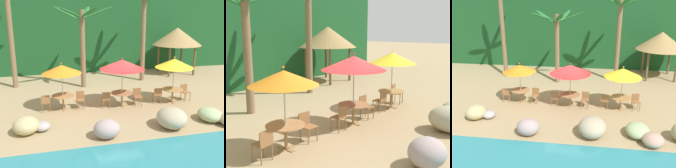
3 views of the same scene
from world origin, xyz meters
TOP-DOWN VIEW (x-y plane):
  - ground_plane at (0.00, 0.00)m, footprint 120.00×120.00m
  - terrace_deck at (0.00, 0.00)m, footprint 18.00×5.20m
  - foliage_backdrop at (0.00, 9.00)m, footprint 28.00×2.40m
  - rock_seawall at (1.88, -3.19)m, footprint 16.96×2.83m
  - umbrella_orange at (-2.75, 0.07)m, footprint 1.92×1.92m
  - dining_table_orange at (-2.75, 0.07)m, footprint 1.10×1.10m
  - chair_orange_seaward at (-1.89, 0.08)m, footprint 0.46×0.46m
  - chair_orange_inland at (-3.59, -0.05)m, footprint 0.44×0.44m
  - umbrella_red at (0.21, -0.19)m, footprint 2.26×2.26m
  - dining_table_red at (0.21, -0.19)m, footprint 1.10×1.10m
  - chair_red_seaward at (1.07, -0.14)m, footprint 0.44×0.45m
  - chair_red_inland at (-0.64, -0.25)m, footprint 0.43×0.44m
  - umbrella_yellow at (3.01, -0.24)m, footprint 1.98×1.98m
  - dining_table_yellow at (3.01, -0.24)m, footprint 1.10×1.10m
  - chair_yellow_seaward at (3.85, -0.05)m, footprint 0.47×0.47m
  - chair_yellow_inland at (2.16, -0.23)m, footprint 0.47×0.47m
  - palm_tree_nearest at (-5.45, 4.80)m, footprint 3.23×3.24m
  - palm_tree_second at (-1.18, 3.84)m, footprint 3.58×3.61m
  - palm_tree_third at (3.04, 4.55)m, footprint 3.10×3.03m
  - palapa_hut at (6.31, 6.00)m, footprint 3.66×3.66m

SIDE VIEW (x-z plane):
  - ground_plane at x=0.00m, z-range 0.00..0.00m
  - terrace_deck at x=0.00m, z-range 0.00..0.01m
  - rock_seawall at x=1.88m, z-range -0.09..0.77m
  - chair_orange_seaward at x=-1.89m, z-range 0.08..0.95m
  - chair_orange_inland at x=-3.59m, z-range 0.08..0.95m
  - chair_red_seaward at x=1.07m, z-range 0.08..0.95m
  - chair_red_inland at x=-0.64m, z-range 0.08..0.95m
  - chair_yellow_seaward at x=3.85m, z-range 0.08..0.95m
  - chair_yellow_inland at x=2.16m, z-range 0.08..0.95m
  - dining_table_orange at x=-2.75m, z-range 0.24..0.98m
  - dining_table_red at x=0.21m, z-range 0.24..0.98m
  - dining_table_yellow at x=3.01m, z-range 0.24..0.98m
  - umbrella_orange at x=-2.75m, z-range 0.87..3.25m
  - umbrella_yellow at x=3.01m, z-range 0.90..3.39m
  - umbrella_red at x=0.21m, z-range 0.92..3.47m
  - palapa_hut at x=6.31m, z-range 1.08..4.58m
  - foliage_backdrop at x=0.00m, z-range 0.00..6.00m
  - palm_tree_second at x=-1.18m, z-range 0.89..5.95m
  - palm_tree_third at x=3.04m, z-range 1.02..7.16m
  - palm_tree_nearest at x=-5.45m, z-range 0.98..7.78m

